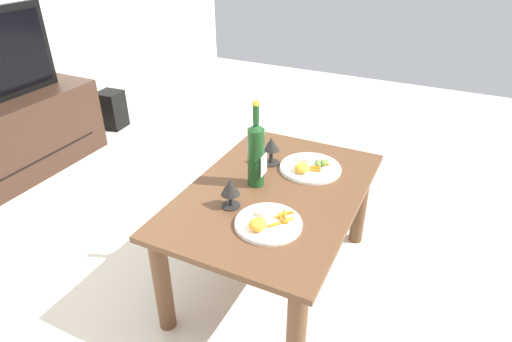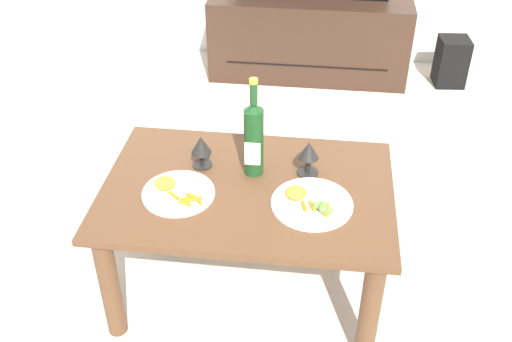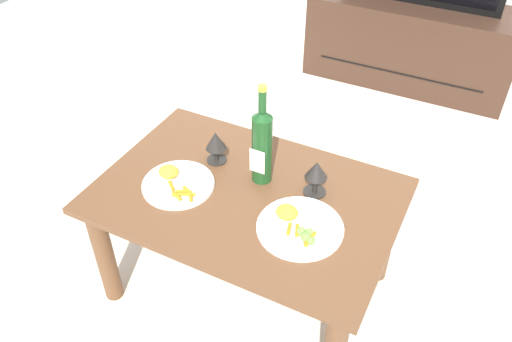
# 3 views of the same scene
# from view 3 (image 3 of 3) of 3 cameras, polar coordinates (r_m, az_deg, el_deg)

# --- Properties ---
(ground_plane) EXTENTS (6.40, 6.40, 0.00)m
(ground_plane) POSITION_cam_3_polar(r_m,az_deg,el_deg) (2.17, -0.86, -12.20)
(ground_plane) COLOR beige
(dining_table) EXTENTS (1.03, 0.70, 0.49)m
(dining_table) POSITION_cam_3_polar(r_m,az_deg,el_deg) (1.87, -0.98, -4.63)
(dining_table) COLOR brown
(dining_table) RESTS_ON ground_plane
(tv_stand) EXTENTS (1.24, 0.43, 0.51)m
(tv_stand) POSITION_cam_3_polar(r_m,az_deg,el_deg) (3.46, 16.46, 13.22)
(tv_stand) COLOR #382319
(tv_stand) RESTS_ON ground_plane
(wine_bottle) EXTENTS (0.07, 0.07, 0.38)m
(wine_bottle) POSITION_cam_3_polar(r_m,az_deg,el_deg) (1.77, 0.66, 2.97)
(wine_bottle) COLOR #19471E
(wine_bottle) RESTS_ON dining_table
(goblet_left) EXTENTS (0.08, 0.08, 0.13)m
(goblet_left) POSITION_cam_3_polar(r_m,az_deg,el_deg) (1.90, -4.42, 3.14)
(goblet_left) COLOR black
(goblet_left) RESTS_ON dining_table
(goblet_right) EXTENTS (0.08, 0.08, 0.13)m
(goblet_right) POSITION_cam_3_polar(r_m,az_deg,el_deg) (1.76, 6.60, -0.14)
(goblet_right) COLOR black
(goblet_right) RESTS_ON dining_table
(dinner_plate_left) EXTENTS (0.25, 0.25, 0.05)m
(dinner_plate_left) POSITION_cam_3_polar(r_m,az_deg,el_deg) (1.85, -8.53, -1.25)
(dinner_plate_left) COLOR white
(dinner_plate_left) RESTS_ON dining_table
(dinner_plate_right) EXTENTS (0.28, 0.28, 0.05)m
(dinner_plate_right) POSITION_cam_3_polar(r_m,az_deg,el_deg) (1.68, 4.79, -5.99)
(dinner_plate_right) COLOR white
(dinner_plate_right) RESTS_ON dining_table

